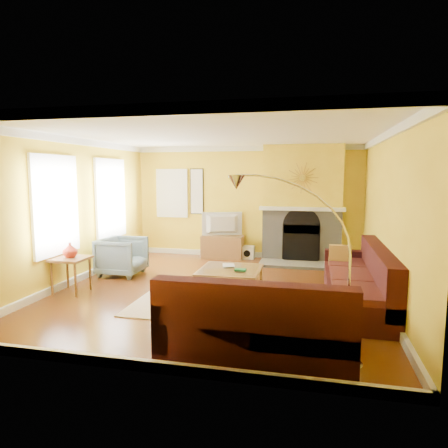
% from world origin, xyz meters
% --- Properties ---
extents(floor, '(5.50, 6.00, 0.02)m').
position_xyz_m(floor, '(0.00, 0.00, -0.01)').
color(floor, brown).
rests_on(floor, ground).
extents(ceiling, '(5.50, 6.00, 0.02)m').
position_xyz_m(ceiling, '(0.00, 0.00, 2.71)').
color(ceiling, white).
rests_on(ceiling, ground).
extents(wall_back, '(5.50, 0.02, 2.70)m').
position_xyz_m(wall_back, '(0.00, 3.01, 1.35)').
color(wall_back, yellow).
rests_on(wall_back, ground).
extents(wall_front, '(5.50, 0.02, 2.70)m').
position_xyz_m(wall_front, '(0.00, -3.01, 1.35)').
color(wall_front, yellow).
rests_on(wall_front, ground).
extents(wall_left, '(0.02, 6.00, 2.70)m').
position_xyz_m(wall_left, '(-2.76, 0.00, 1.35)').
color(wall_left, yellow).
rests_on(wall_left, ground).
extents(wall_right, '(0.02, 6.00, 2.70)m').
position_xyz_m(wall_right, '(2.76, 0.00, 1.35)').
color(wall_right, yellow).
rests_on(wall_right, ground).
extents(baseboard, '(5.50, 6.00, 0.12)m').
position_xyz_m(baseboard, '(0.00, 0.00, 0.06)').
color(baseboard, white).
rests_on(baseboard, floor).
extents(crown_molding, '(5.50, 6.00, 0.12)m').
position_xyz_m(crown_molding, '(0.00, 0.00, 2.64)').
color(crown_molding, white).
rests_on(crown_molding, ceiling).
extents(window_left_near, '(0.06, 1.22, 1.72)m').
position_xyz_m(window_left_near, '(-2.72, 1.30, 1.50)').
color(window_left_near, white).
rests_on(window_left_near, wall_left).
extents(window_left_far, '(0.06, 1.22, 1.72)m').
position_xyz_m(window_left_far, '(-2.72, -0.60, 1.50)').
color(window_left_far, white).
rests_on(window_left_far, wall_left).
extents(window_back, '(0.82, 0.06, 1.22)m').
position_xyz_m(window_back, '(-1.90, 2.96, 1.55)').
color(window_back, white).
rests_on(window_back, wall_back).
extents(wall_art, '(0.34, 0.04, 1.14)m').
position_xyz_m(wall_art, '(-1.25, 2.97, 1.60)').
color(wall_art, white).
rests_on(wall_art, wall_back).
extents(fireplace, '(1.80, 0.40, 2.70)m').
position_xyz_m(fireplace, '(1.35, 2.80, 1.35)').
color(fireplace, gray).
rests_on(fireplace, floor).
extents(mantel, '(1.92, 0.22, 0.08)m').
position_xyz_m(mantel, '(1.35, 2.56, 1.25)').
color(mantel, white).
rests_on(mantel, fireplace).
extents(hearth, '(1.80, 0.70, 0.06)m').
position_xyz_m(hearth, '(1.35, 2.25, 0.03)').
color(hearth, gray).
rests_on(hearth, floor).
extents(sunburst, '(0.70, 0.04, 0.70)m').
position_xyz_m(sunburst, '(1.35, 2.57, 1.95)').
color(sunburst, olive).
rests_on(sunburst, fireplace).
extents(rug, '(2.40, 1.80, 0.02)m').
position_xyz_m(rug, '(0.07, -0.70, 0.01)').
color(rug, beige).
rests_on(rug, floor).
extents(sectional_sofa, '(2.84, 3.90, 0.90)m').
position_xyz_m(sectional_sofa, '(1.33, -0.75, 0.45)').
color(sectional_sofa, '#391214').
rests_on(sectional_sofa, floor).
extents(coffee_table, '(1.04, 1.04, 0.41)m').
position_xyz_m(coffee_table, '(0.23, -0.01, 0.21)').
color(coffee_table, white).
rests_on(coffee_table, floor).
extents(media_console, '(1.00, 0.45, 0.55)m').
position_xyz_m(media_console, '(-0.52, 2.69, 0.28)').
color(media_console, brown).
rests_on(media_console, floor).
extents(tv, '(0.97, 0.46, 0.57)m').
position_xyz_m(tv, '(-0.52, 2.69, 0.83)').
color(tv, black).
rests_on(tv, media_console).
extents(subwoofer, '(0.30, 0.30, 0.30)m').
position_xyz_m(subwoofer, '(0.09, 2.77, 0.15)').
color(subwoofer, white).
rests_on(subwoofer, floor).
extents(armchair, '(0.84, 0.82, 0.77)m').
position_xyz_m(armchair, '(-2.13, 0.64, 0.38)').
color(armchair, slate).
rests_on(armchair, floor).
extents(side_table, '(0.56, 0.56, 0.61)m').
position_xyz_m(side_table, '(-2.42, -0.67, 0.31)').
color(side_table, brown).
rests_on(side_table, floor).
extents(vase, '(0.25, 0.25, 0.26)m').
position_xyz_m(vase, '(-2.42, -0.67, 0.74)').
color(vase, red).
rests_on(vase, side_table).
extents(book, '(0.27, 0.32, 0.03)m').
position_xyz_m(book, '(0.08, 0.10, 0.43)').
color(book, white).
rests_on(book, coffee_table).
extents(arc_lamp, '(1.29, 0.36, 2.02)m').
position_xyz_m(arc_lamp, '(1.45, -2.43, 1.01)').
color(arc_lamp, silver).
rests_on(arc_lamp, floor).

